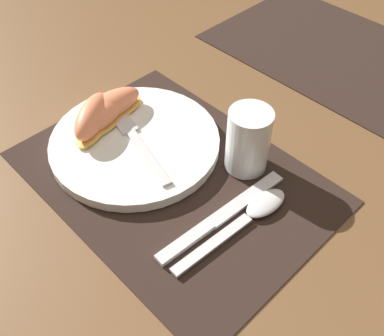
# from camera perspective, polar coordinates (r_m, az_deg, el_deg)

# --- Properties ---
(ground_plane) EXTENTS (3.00, 3.00, 0.00)m
(ground_plane) POSITION_cam_1_polar(r_m,az_deg,el_deg) (0.65, -2.44, -1.19)
(ground_plane) COLOR brown
(placemat) EXTENTS (0.44, 0.31, 0.00)m
(placemat) POSITION_cam_1_polar(r_m,az_deg,el_deg) (0.65, -2.45, -1.07)
(placemat) COLOR black
(placemat) RESTS_ON ground_plane
(placemat_far) EXTENTS (0.44, 0.31, 0.00)m
(placemat_far) POSITION_cam_1_polar(r_m,az_deg,el_deg) (0.95, 17.11, 14.29)
(placemat_far) COLOR black
(placemat_far) RESTS_ON ground_plane
(plate) EXTENTS (0.26, 0.26, 0.02)m
(plate) POSITION_cam_1_polar(r_m,az_deg,el_deg) (0.69, -6.94, 3.44)
(plate) COLOR white
(plate) RESTS_ON placemat
(juice_glass) EXTENTS (0.06, 0.06, 0.10)m
(juice_glass) POSITION_cam_1_polar(r_m,az_deg,el_deg) (0.64, 7.09, 3.11)
(juice_glass) COLOR silver
(juice_glass) RESTS_ON placemat
(knife) EXTENTS (0.03, 0.22, 0.01)m
(knife) POSITION_cam_1_polar(r_m,az_deg,el_deg) (0.60, 3.54, -6.28)
(knife) COLOR silver
(knife) RESTS_ON placemat
(spoon) EXTENTS (0.04, 0.19, 0.01)m
(spoon) POSITION_cam_1_polar(r_m,az_deg,el_deg) (0.60, 7.64, -5.75)
(spoon) COLOR silver
(spoon) RESTS_ON placemat
(fork) EXTENTS (0.20, 0.07, 0.00)m
(fork) POSITION_cam_1_polar(r_m,az_deg,el_deg) (0.68, -7.50, 4.13)
(fork) COLOR silver
(fork) RESTS_ON plate
(citrus_wedge_0) EXTENTS (0.05, 0.12, 0.04)m
(citrus_wedge_0) POSITION_cam_1_polar(r_m,az_deg,el_deg) (0.72, -10.48, 7.64)
(citrus_wedge_0) COLOR #F7C656
(citrus_wedge_0) RESTS_ON plate
(citrus_wedge_1) EXTENTS (0.08, 0.12, 0.04)m
(citrus_wedge_1) POSITION_cam_1_polar(r_m,az_deg,el_deg) (0.71, -11.50, 6.67)
(citrus_wedge_1) COLOR #F7C656
(citrus_wedge_1) RESTS_ON plate
(citrus_wedge_2) EXTENTS (0.09, 0.11, 0.05)m
(citrus_wedge_2) POSITION_cam_1_polar(r_m,az_deg,el_deg) (0.70, -12.52, 6.23)
(citrus_wedge_2) COLOR #F7C656
(citrus_wedge_2) RESTS_ON plate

